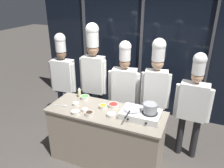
{
  "coord_description": "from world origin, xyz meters",
  "views": [
    {
      "loc": [
        1.21,
        -2.63,
        2.64
      ],
      "look_at": [
        0.0,
        0.25,
        1.29
      ],
      "focal_mm": 35.0,
      "sensor_mm": 36.0,
      "label": 1
    }
  ],
  "objects_px": {
    "prep_bowl_rice": "(85,110)",
    "prep_bowl_scallions": "(85,97)",
    "frying_pan": "(132,108)",
    "prep_bowl_garlic": "(76,104)",
    "portable_stove": "(141,114)",
    "squeeze_bottle_oil": "(79,92)",
    "serving_spoon_slotted": "(63,106)",
    "chef_head": "(63,74)",
    "chef_apprentice": "(193,101)",
    "prep_bowl_shrimp": "(76,112)",
    "prep_bowl_carrots": "(103,106)",
    "chef_sous": "(94,71)",
    "prep_bowl_bell_pepper": "(113,105)",
    "chef_pastry": "(156,86)",
    "chef_line": "(124,86)",
    "prep_bowl_noodles": "(111,114)",
    "prep_bowl_soy_glaze": "(89,113)",
    "stock_pot": "(150,108)"
  },
  "relations": [
    {
      "from": "portable_stove",
      "to": "prep_bowl_garlic",
      "type": "height_order",
      "value": "portable_stove"
    },
    {
      "from": "chef_line",
      "to": "chef_apprentice",
      "type": "xyz_separation_m",
      "value": [
        1.17,
        -0.07,
        -0.04
      ]
    },
    {
      "from": "squeeze_bottle_oil",
      "to": "chef_head",
      "type": "height_order",
      "value": "chef_head"
    },
    {
      "from": "squeeze_bottle_oil",
      "to": "prep_bowl_scallions",
      "type": "bearing_deg",
      "value": -13.14
    },
    {
      "from": "prep_bowl_carrots",
      "to": "chef_head",
      "type": "xyz_separation_m",
      "value": [
        -1.17,
        0.64,
        0.14
      ]
    },
    {
      "from": "portable_stove",
      "to": "prep_bowl_rice",
      "type": "height_order",
      "value": "portable_stove"
    },
    {
      "from": "prep_bowl_rice",
      "to": "prep_bowl_scallions",
      "type": "bearing_deg",
      "value": 118.99
    },
    {
      "from": "prep_bowl_noodles",
      "to": "chef_line",
      "type": "bearing_deg",
      "value": 97.15
    },
    {
      "from": "portable_stove",
      "to": "squeeze_bottle_oil",
      "type": "xyz_separation_m",
      "value": [
        -1.15,
        0.23,
        0.03
      ]
    },
    {
      "from": "prep_bowl_bell_pepper",
      "to": "chef_pastry",
      "type": "distance_m",
      "value": 0.78
    },
    {
      "from": "portable_stove",
      "to": "stock_pot",
      "type": "xyz_separation_m",
      "value": [
        0.13,
        0.0,
        0.13
      ]
    },
    {
      "from": "prep_bowl_rice",
      "to": "chef_pastry",
      "type": "relative_size",
      "value": 0.05
    },
    {
      "from": "prep_bowl_carrots",
      "to": "chef_apprentice",
      "type": "distance_m",
      "value": 1.41
    },
    {
      "from": "prep_bowl_bell_pepper",
      "to": "prep_bowl_scallions",
      "type": "bearing_deg",
      "value": 173.41
    },
    {
      "from": "squeeze_bottle_oil",
      "to": "prep_bowl_noodles",
      "type": "bearing_deg",
      "value": -25.68
    },
    {
      "from": "prep_bowl_scallions",
      "to": "prep_bowl_shrimp",
      "type": "relative_size",
      "value": 1.22
    },
    {
      "from": "prep_bowl_garlic",
      "to": "chef_sous",
      "type": "distance_m",
      "value": 0.78
    },
    {
      "from": "prep_bowl_shrimp",
      "to": "chef_head",
      "type": "relative_size",
      "value": 0.07
    },
    {
      "from": "prep_bowl_shrimp",
      "to": "chef_head",
      "type": "distance_m",
      "value": 1.28
    },
    {
      "from": "squeeze_bottle_oil",
      "to": "chef_line",
      "type": "bearing_deg",
      "value": 35.83
    },
    {
      "from": "frying_pan",
      "to": "prep_bowl_garlic",
      "type": "relative_size",
      "value": 4.17
    },
    {
      "from": "prep_bowl_noodles",
      "to": "chef_line",
      "type": "distance_m",
      "value": 0.84
    },
    {
      "from": "prep_bowl_garlic",
      "to": "chef_apprentice",
      "type": "xyz_separation_m",
      "value": [
        1.73,
        0.66,
        0.07
      ]
    },
    {
      "from": "stock_pot",
      "to": "prep_bowl_bell_pepper",
      "type": "xyz_separation_m",
      "value": [
        -0.61,
        0.13,
        -0.15
      ]
    },
    {
      "from": "stock_pot",
      "to": "prep_bowl_garlic",
      "type": "bearing_deg",
      "value": -177.91
    },
    {
      "from": "prep_bowl_rice",
      "to": "chef_apprentice",
      "type": "relative_size",
      "value": 0.05
    },
    {
      "from": "prep_bowl_garlic",
      "to": "prep_bowl_bell_pepper",
      "type": "relative_size",
      "value": 0.63
    },
    {
      "from": "chef_line",
      "to": "chef_apprentice",
      "type": "bearing_deg",
      "value": 166.73
    },
    {
      "from": "squeeze_bottle_oil",
      "to": "prep_bowl_rice",
      "type": "height_order",
      "value": "squeeze_bottle_oil"
    },
    {
      "from": "stock_pot",
      "to": "chef_line",
      "type": "height_order",
      "value": "chef_line"
    },
    {
      "from": "portable_stove",
      "to": "chef_pastry",
      "type": "height_order",
      "value": "chef_pastry"
    },
    {
      "from": "prep_bowl_carrots",
      "to": "prep_bowl_shrimp",
      "type": "bearing_deg",
      "value": -135.57
    },
    {
      "from": "serving_spoon_slotted",
      "to": "prep_bowl_noodles",
      "type": "bearing_deg",
      "value": 1.22
    },
    {
      "from": "prep_bowl_scallions",
      "to": "prep_bowl_soy_glaze",
      "type": "xyz_separation_m",
      "value": [
        0.31,
        -0.43,
        -0.0
      ]
    },
    {
      "from": "prep_bowl_carrots",
      "to": "prep_bowl_noodles",
      "type": "distance_m",
      "value": 0.26
    },
    {
      "from": "prep_bowl_noodles",
      "to": "chef_apprentice",
      "type": "bearing_deg",
      "value": 35.16
    },
    {
      "from": "portable_stove",
      "to": "squeeze_bottle_oil",
      "type": "distance_m",
      "value": 1.17
    },
    {
      "from": "prep_bowl_carrots",
      "to": "chef_apprentice",
      "type": "relative_size",
      "value": 0.07
    },
    {
      "from": "chef_head",
      "to": "chef_apprentice",
      "type": "xyz_separation_m",
      "value": [
        2.44,
        -0.05,
        -0.07
      ]
    },
    {
      "from": "prep_bowl_soy_glaze",
      "to": "chef_apprentice",
      "type": "distance_m",
      "value": 1.63
    },
    {
      "from": "squeeze_bottle_oil",
      "to": "serving_spoon_slotted",
      "type": "bearing_deg",
      "value": -101.92
    },
    {
      "from": "prep_bowl_garlic",
      "to": "chef_pastry",
      "type": "bearing_deg",
      "value": 31.83
    },
    {
      "from": "serving_spoon_slotted",
      "to": "chef_sous",
      "type": "bearing_deg",
      "value": 80.95
    },
    {
      "from": "prep_bowl_scallions",
      "to": "portable_stove",
      "type": "bearing_deg",
      "value": -10.87
    },
    {
      "from": "stock_pot",
      "to": "prep_bowl_soy_glaze",
      "type": "relative_size",
      "value": 1.75
    },
    {
      "from": "prep_bowl_noodles",
      "to": "chef_apprentice",
      "type": "relative_size",
      "value": 0.08
    },
    {
      "from": "prep_bowl_noodles",
      "to": "prep_bowl_garlic",
      "type": "bearing_deg",
      "value": 172.08
    },
    {
      "from": "stock_pot",
      "to": "prep_bowl_rice",
      "type": "height_order",
      "value": "stock_pot"
    },
    {
      "from": "prep_bowl_scallions",
      "to": "prep_bowl_soy_glaze",
      "type": "height_order",
      "value": "prep_bowl_scallions"
    },
    {
      "from": "prep_bowl_rice",
      "to": "prep_bowl_noodles",
      "type": "height_order",
      "value": "prep_bowl_noodles"
    }
  ]
}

